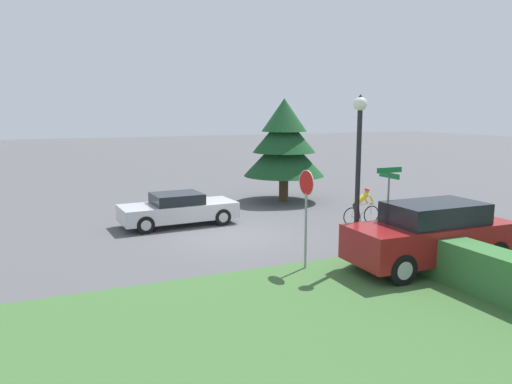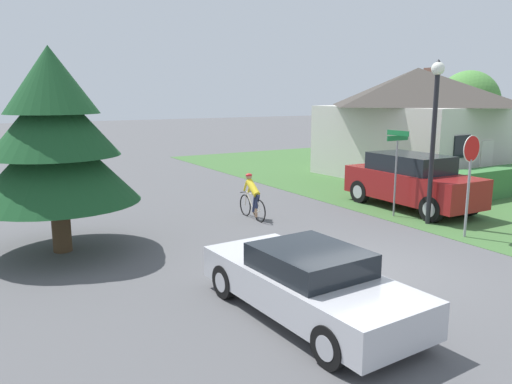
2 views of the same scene
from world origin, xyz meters
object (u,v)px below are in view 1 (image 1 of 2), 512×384
object	(u,v)px
conifer_tall_near	(284,143)
sedan_left_lane	(178,209)
parked_suv_right	(431,235)
street_lamp	(359,153)
street_name_sign	(388,196)
cyclist	(361,207)
stop_sign	(306,199)

from	to	relation	value
conifer_tall_near	sedan_left_lane	bearing A→B (deg)	-63.68
parked_suv_right	street_lamp	bearing A→B (deg)	148.20
parked_suv_right	street_name_sign	bearing A→B (deg)	112.35
cyclist	street_lamp	distance (m)	6.00
cyclist	street_lamp	bearing A→B (deg)	-126.19
cyclist	conifer_tall_near	size ratio (longest dim) A/B	0.33
street_lamp	cyclist	bearing A→B (deg)	142.45
parked_suv_right	street_name_sign	xyz separation A→B (m)	(-1.30, -0.51, 0.97)
sedan_left_lane	stop_sign	size ratio (longest dim) A/B	1.61
street_lamp	conifer_tall_near	distance (m)	10.53
stop_sign	sedan_left_lane	bearing A→B (deg)	11.92
stop_sign	street_name_sign	size ratio (longest dim) A/B	1.02
sedan_left_lane	stop_sign	xyz separation A→B (m)	(6.79, 1.86, 1.38)
street_name_sign	sedan_left_lane	bearing A→B (deg)	-146.10
sedan_left_lane	cyclist	xyz separation A→B (m)	(2.76, 6.69, 0.06)
street_lamp	street_name_sign	distance (m)	1.84
sedan_left_lane	street_name_sign	size ratio (longest dim) A/B	1.64
parked_suv_right	stop_sign	world-z (taller)	stop_sign
parked_suv_right	street_lamp	xyz separation A→B (m)	(-1.13, -1.75, 2.31)
sedan_left_lane	street_lamp	bearing A→B (deg)	-67.04
cyclist	street_name_sign	distance (m)	4.78
sedan_left_lane	parked_suv_right	bearing A→B (deg)	-60.56
cyclist	street_lamp	xyz separation A→B (m)	(4.30, -3.31, 2.57)
street_lamp	street_name_sign	world-z (taller)	street_lamp
stop_sign	street_lamp	bearing A→B (deg)	-103.69
sedan_left_lane	street_lamp	size ratio (longest dim) A/B	0.93
cyclist	parked_suv_right	world-z (taller)	parked_suv_right
cyclist	street_name_sign	bearing A→B (deg)	-115.13
sedan_left_lane	parked_suv_right	distance (m)	9.68
parked_suv_right	street_lamp	world-z (taller)	street_lamp
parked_suv_right	conifer_tall_near	world-z (taller)	conifer_tall_near
cyclist	stop_sign	distance (m)	6.42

